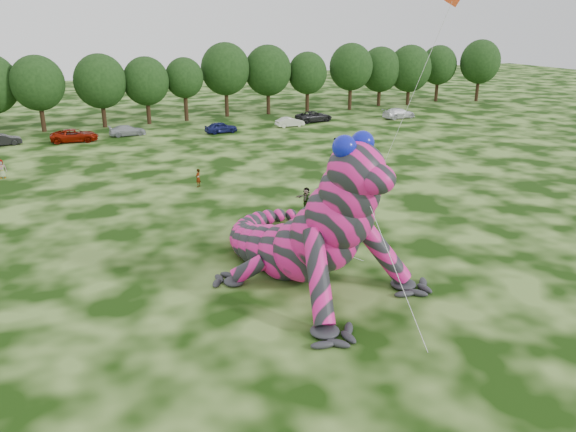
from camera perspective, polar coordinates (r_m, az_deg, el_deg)
The scene contains 26 objects.
ground at distance 30.35m, azimuth 14.20°, elevation -8.19°, with size 240.00×240.00×0.00m, color #16330A.
inflatable_gecko at distance 30.25m, azimuth 0.03°, elevation 1.39°, with size 14.78×17.55×8.78m, color #E01A81, non-canonical shape.
flying_kite at distance 37.65m, azimuth 15.77°, elevation 19.00°, with size 3.47×5.33×16.04m.
tree_6 at distance 78.18m, azimuth -23.97°, elevation 11.27°, with size 6.52×5.86×9.49m, color black, non-canonical shape.
tree_7 at distance 78.61m, azimuth -18.44°, elevation 11.97°, with size 6.68×6.01×9.48m, color black, non-canonical shape.
tree_8 at distance 79.55m, azimuth -14.16°, elevation 12.25°, with size 6.14×5.53×8.94m, color black, non-canonical shape.
tree_9 at distance 80.93m, azimuth -10.43°, elevation 12.54°, with size 5.27×4.74×8.68m, color black, non-canonical shape.
tree_10 at distance 83.65m, azimuth -6.33°, elevation 13.58°, with size 7.09×6.38×10.50m, color black, non-canonical shape.
tree_11 at distance 85.40m, azimuth -2.04°, elevation 13.66°, with size 7.01×6.31×10.07m, color black, non-canonical shape.
tree_12 at distance 87.49m, azimuth 1.99°, elevation 13.44°, with size 5.99×5.39×8.97m, color black, non-canonical shape.
tree_13 at distance 90.14m, azimuth 6.38°, elevation 13.89°, with size 6.83×6.15×10.13m, color black, non-canonical shape.
tree_14 at distance 94.78m, azimuth 9.33°, elevation 13.81°, with size 6.82×6.14×9.40m, color black, non-canonical shape.
tree_15 at distance 96.76m, azimuth 12.23°, elevation 13.81°, with size 7.17×6.45×9.63m, color black, non-canonical shape.
tree_16 at distance 102.19m, azimuth 14.99°, elevation 13.81°, with size 6.26×5.63×9.37m, color black, non-canonical shape.
tree_17 at distance 104.21m, azimuth 18.86°, elevation 13.80°, with size 6.98×6.28×10.30m, color black, non-canonical shape.
car_1 at distance 71.90m, azimuth -27.06°, elevation 6.90°, with size 1.42×4.07×1.34m, color black.
car_2 at distance 70.80m, azimuth -20.87°, elevation 7.66°, with size 2.46×5.34×1.49m, color maroon.
car_3 at distance 72.53m, azimuth -16.00°, elevation 8.35°, with size 1.79×4.41×1.28m, color #A3A8AC.
car_4 at distance 71.98m, azimuth -6.82°, elevation 8.93°, with size 1.64×4.08×1.39m, color #151952.
car_5 at distance 75.58m, azimuth 0.19°, elevation 9.53°, with size 1.34×3.84×1.27m, color silver.
car_6 at distance 79.47m, azimuth 2.66°, elevation 10.07°, with size 2.42×5.24×1.46m, color black.
car_7 at distance 83.57m, azimuth 11.19°, elevation 10.21°, with size 2.07×5.08×1.48m, color white.
spectator_3 at distance 59.89m, azimuth 4.80°, elevation 7.06°, with size 1.08×0.45×1.84m, color gray.
spectator_5 at distance 42.22m, azimuth 1.87°, elevation 1.74°, with size 1.67×0.53×1.81m, color gray.
spectator_0 at distance 48.81m, azimuth -9.12°, elevation 3.83°, with size 0.58×0.38×1.58m, color gray.
spectator_4 at distance 57.15m, azimuth -27.10°, elevation 4.29°, with size 0.83×0.54×1.71m, color gray.
Camera 1 is at (-17.04, -20.96, 13.84)m, focal length 35.00 mm.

